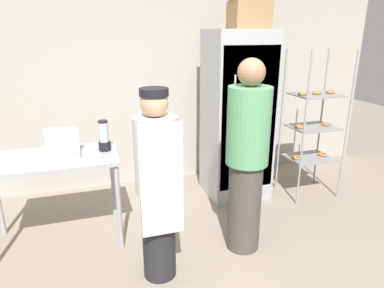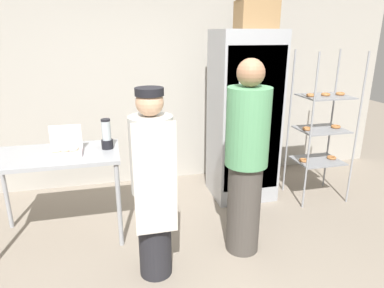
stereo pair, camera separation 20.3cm
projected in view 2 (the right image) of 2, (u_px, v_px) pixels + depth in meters
The scene contains 9 objects.
back_wall at pixel (163, 67), 4.44m from camera, with size 6.40×0.12×3.06m, color #ADA89E.
refrigerator at pixel (244, 117), 4.08m from camera, with size 0.73×0.68×2.00m.
baking_rack at pixel (322, 128), 4.04m from camera, with size 0.62×0.50×1.78m.
prep_counter at pixel (55, 164), 3.23m from camera, with size 1.20×0.67×0.88m.
donut_box at pixel (65, 149), 3.17m from camera, with size 0.30×0.21×0.26m.
blender_pitcher at pixel (107, 135), 3.30m from camera, with size 0.11×0.11×0.30m.
cardboard_storage_box at pixel (256, 14), 3.71m from camera, with size 0.43×0.30×0.31m.
person_baker at pixel (153, 185), 2.68m from camera, with size 0.34×0.35×1.59m.
person_customer at pixel (246, 160), 2.99m from camera, with size 0.38×0.38×1.77m.
Camera 2 is at (-0.71, -2.11, 1.97)m, focal length 32.00 mm.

